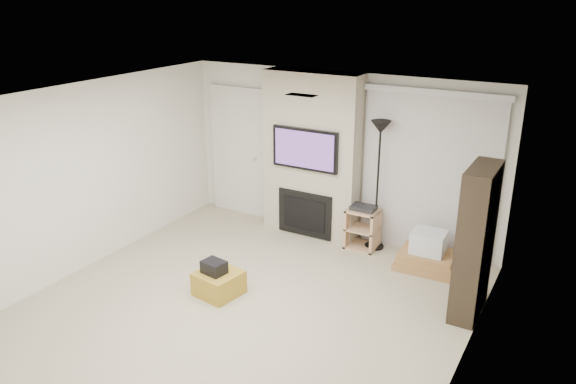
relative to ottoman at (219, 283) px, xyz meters
The scene contains 16 objects.
floor 0.56m from the ottoman, 29.73° to the right, with size 5.00×5.50×0.00m, color #B6AA8C.
ceiling 2.41m from the ottoman, 29.73° to the right, with size 5.00×5.50×0.00m, color white.
wall_back 2.76m from the ottoman, 79.41° to the left, with size 5.00×2.50×0.00m, color white.
wall_front 3.24m from the ottoman, 81.24° to the right, with size 5.00×2.50×0.00m, color white.
wall_left 2.33m from the ottoman, behind, with size 5.50×2.50×0.00m, color white.
wall_right 3.17m from the ottoman, ahead, with size 5.50×2.50×0.00m, color white.
hvac_vent 2.56m from the ottoman, 31.74° to the left, with size 0.35×0.18×0.01m, color silver.
ottoman is the anchor object (origin of this frame).
black_bag 0.24m from the ottoman, 136.10° to the right, with size 0.28×0.22×0.16m, color black.
fireplace_wall 2.52m from the ottoman, 87.12° to the left, with size 1.50×0.47×2.50m.
entry_door 2.93m from the ottoman, 118.61° to the left, with size 1.02×0.11×2.14m.
vertical_blinds 3.27m from the ottoman, 52.54° to the left, with size 1.98×0.10×2.37m.
floor_lamp 2.87m from the ottoman, 61.85° to the left, with size 0.28×0.28×1.91m.
av_stand 2.38m from the ottoman, 64.06° to the left, with size 0.45×0.38×0.66m.
box_stack 2.85m from the ottoman, 43.62° to the left, with size 0.83×0.64×0.54m.
bookshelf 3.12m from the ottoman, 22.03° to the left, with size 0.30×0.80×1.80m.
Camera 1 is at (3.35, -4.69, 3.62)m, focal length 35.00 mm.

